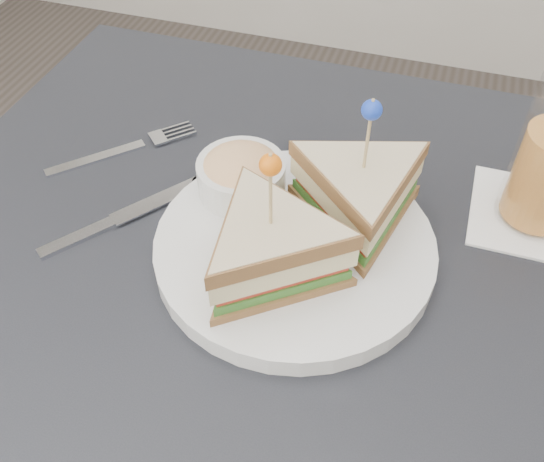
{
  "coord_description": "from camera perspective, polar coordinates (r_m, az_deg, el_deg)",
  "views": [
    {
      "loc": [
        0.13,
        -0.37,
        1.21
      ],
      "look_at": [
        0.01,
        0.01,
        0.8
      ],
      "focal_mm": 40.0,
      "sensor_mm": 36.0,
      "label": 1
    }
  ],
  "objects": [
    {
      "name": "plate_meal",
      "position": [
        0.59,
        3.01,
        0.92
      ],
      "size": [
        0.32,
        0.32,
        0.17
      ],
      "rotation": [
        0.0,
        0.0,
        0.13
      ],
      "color": "silver",
      "rests_on": "table"
    },
    {
      "name": "cutlery_knife",
      "position": [
        0.67,
        -14.05,
        1.21
      ],
      "size": [
        0.13,
        0.17,
        0.01
      ],
      "rotation": [
        0.0,
        0.0,
        -0.64
      ],
      "color": "silver",
      "rests_on": "table"
    },
    {
      "name": "cutlery_fork",
      "position": [
        0.76,
        -13.27,
        7.67
      ],
      "size": [
        0.14,
        0.15,
        0.01
      ],
      "rotation": [
        0.0,
        0.0,
        -0.77
      ],
      "color": "silver",
      "rests_on": "table"
    },
    {
      "name": "table",
      "position": [
        0.67,
        -1.09,
        -7.92
      ],
      "size": [
        0.8,
        0.8,
        0.75
      ],
      "color": "black",
      "rests_on": "ground"
    }
  ]
}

